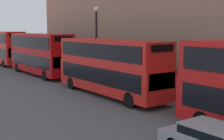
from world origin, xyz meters
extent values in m
cylinder|color=black|center=(0.48, 9.17, 0.50)|extent=(0.30, 1.00, 1.00)
cube|color=red|center=(1.60, 18.35, 1.37)|extent=(2.55, 10.68, 2.03)
cube|color=red|center=(1.60, 18.35, 3.23)|extent=(2.50, 10.47, 1.71)
cube|color=black|center=(1.60, 18.35, 1.61)|extent=(2.59, 9.83, 1.14)
cube|color=black|center=(1.60, 18.35, 3.32)|extent=(2.59, 9.83, 1.02)
cube|color=black|center=(1.60, 13.04, 1.77)|extent=(2.17, 0.06, 1.02)
cube|color=black|center=(1.60, 13.04, 3.75)|extent=(1.78, 0.06, 0.41)
cylinder|color=black|center=(0.48, 14.61, 0.50)|extent=(0.30, 1.00, 1.00)
cylinder|color=black|center=(2.73, 14.61, 0.50)|extent=(0.30, 1.00, 1.00)
cylinder|color=black|center=(0.48, 22.09, 0.50)|extent=(0.30, 1.00, 1.00)
cylinder|color=black|center=(2.73, 22.09, 0.50)|extent=(0.30, 1.00, 1.00)
cube|color=#B20C0F|center=(1.60, 31.00, 1.39)|extent=(2.55, 10.82, 2.08)
cube|color=#B20C0F|center=(1.60, 31.00, 3.38)|extent=(2.50, 10.60, 1.90)
cube|color=black|center=(1.60, 31.00, 1.64)|extent=(2.59, 9.95, 1.17)
cube|color=black|center=(1.60, 31.00, 3.48)|extent=(2.59, 9.95, 1.14)
cube|color=black|center=(1.60, 25.62, 1.81)|extent=(2.17, 0.06, 1.04)
cube|color=black|center=(1.60, 25.62, 3.96)|extent=(1.78, 0.06, 0.46)
cylinder|color=black|center=(0.48, 27.19, 0.50)|extent=(0.30, 1.00, 1.00)
cylinder|color=black|center=(2.73, 27.19, 0.50)|extent=(0.30, 1.00, 1.00)
cylinder|color=black|center=(0.48, 34.81, 0.50)|extent=(0.30, 1.00, 1.00)
cylinder|color=black|center=(2.73, 34.81, 0.50)|extent=(0.30, 1.00, 1.00)
cube|color=red|center=(1.60, 43.39, 1.47)|extent=(2.55, 10.51, 2.25)
cube|color=red|center=(1.60, 43.39, 3.54)|extent=(2.50, 10.30, 1.89)
cube|color=black|center=(1.60, 43.39, 1.74)|extent=(2.59, 9.67, 1.26)
cube|color=black|center=(1.60, 43.39, 3.64)|extent=(2.59, 9.67, 1.14)
cube|color=black|center=(1.60, 38.17, 1.92)|extent=(2.17, 0.06, 1.12)
cube|color=black|center=(1.60, 38.17, 4.11)|extent=(1.78, 0.06, 0.45)
cylinder|color=black|center=(0.48, 39.74, 0.50)|extent=(0.30, 1.00, 1.00)
cylinder|color=black|center=(2.73, 39.74, 0.50)|extent=(0.30, 1.00, 1.00)
cylinder|color=black|center=(2.73, 47.05, 0.50)|extent=(0.30, 1.00, 1.00)
cube|color=gray|center=(-1.80, 6.83, 1.04)|extent=(1.59, 2.48, 0.49)
cube|color=black|center=(-1.80, 6.83, 1.07)|extent=(1.63, 2.35, 0.31)
cylinder|color=black|center=(-1.01, 8.16, 0.32)|extent=(0.22, 0.64, 0.64)
cylinder|color=black|center=(3.24, 22.66, 3.15)|extent=(0.18, 0.18, 6.30)
sphere|color=beige|center=(3.24, 22.66, 6.52)|extent=(0.44, 0.44, 0.44)
camera|label=1|loc=(-11.48, 0.05, 4.87)|focal=50.00mm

